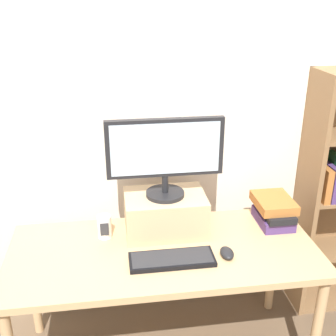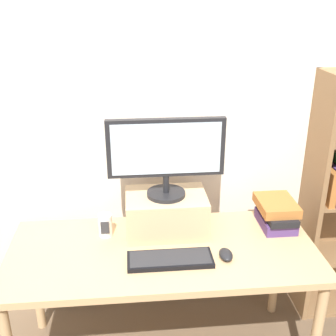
{
  "view_description": "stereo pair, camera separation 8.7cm",
  "coord_description": "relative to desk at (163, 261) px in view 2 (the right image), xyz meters",
  "views": [
    {
      "loc": [
        -0.23,
        -1.75,
        1.89
      ],
      "look_at": [
        0.03,
        0.07,
        1.11
      ],
      "focal_mm": 45.0,
      "sensor_mm": 36.0,
      "label": 1
    },
    {
      "loc": [
        -0.14,
        -1.76,
        1.89
      ],
      "look_at": [
        0.03,
        0.07,
        1.11
      ],
      "focal_mm": 45.0,
      "sensor_mm": 36.0,
      "label": 2
    }
  ],
  "objects": [
    {
      "name": "desk_speaker",
      "position": [
        -0.29,
        0.15,
        0.13
      ],
      "size": [
        0.07,
        0.08,
        0.12
      ],
      "color": "silver",
      "rests_on": "desk"
    },
    {
      "name": "riser_box",
      "position": [
        0.03,
        0.17,
        0.18
      ],
      "size": [
        0.42,
        0.29,
        0.21
      ],
      "color": "tan",
      "rests_on": "desk"
    },
    {
      "name": "back_wall",
      "position": [
        0.0,
        0.5,
        0.67
      ],
      "size": [
        7.0,
        0.08,
        2.6
      ],
      "color": "beige",
      "rests_on": "ground_plane"
    },
    {
      "name": "desk",
      "position": [
        0.0,
        0.0,
        0.0
      ],
      "size": [
        1.54,
        0.67,
        0.7
      ],
      "color": "tan",
      "rests_on": "ground_plane"
    },
    {
      "name": "computer_mouse",
      "position": [
        0.29,
        -0.1,
        0.09
      ],
      "size": [
        0.06,
        0.1,
        0.04
      ],
      "color": "black",
      "rests_on": "desk"
    },
    {
      "name": "keyboard",
      "position": [
        0.03,
        -0.11,
        0.08
      ],
      "size": [
        0.4,
        0.15,
        0.02
      ],
      "color": "black",
      "rests_on": "desk"
    },
    {
      "name": "computer_monitor",
      "position": [
        0.03,
        0.17,
        0.51
      ],
      "size": [
        0.59,
        0.2,
        0.41
      ],
      "color": "black",
      "rests_on": "riser_box"
    },
    {
      "name": "book_stack",
      "position": [
        0.63,
        0.17,
        0.15
      ],
      "size": [
        0.2,
        0.27,
        0.14
      ],
      "color": "#4C336B",
      "rests_on": "desk"
    }
  ]
}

